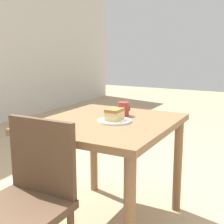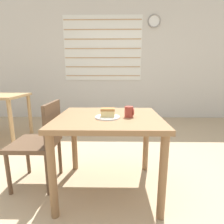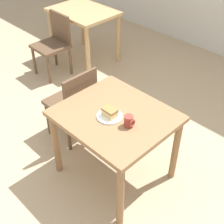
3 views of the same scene
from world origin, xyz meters
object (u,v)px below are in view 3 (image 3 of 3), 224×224
object	(u,v)px
dining_table_far	(84,19)
plate	(110,116)
dining_table_near	(115,124)
coffee_mug	(129,121)
chair_far_corner	(54,42)
chair_near_window	(74,102)
cake_slice	(110,112)

from	to	relation	value
dining_table_far	plate	xyz separation A→B (m)	(1.88, -1.34, 0.10)
dining_table_near	dining_table_far	bearing A→B (deg)	145.74
dining_table_far	coffee_mug	distance (m)	2.45
dining_table_near	chair_far_corner	bearing A→B (deg)	158.42
dining_table_near	plate	size ratio (longest dim) A/B	4.31
plate	coffee_mug	distance (m)	0.19
plate	dining_table_far	bearing A→B (deg)	144.46
chair_far_corner	plate	size ratio (longest dim) A/B	3.92
chair_near_window	cake_slice	distance (m)	0.72
dining_table_near	dining_table_far	xyz separation A→B (m)	(-1.89, 1.28, 0.02)
dining_table_near	coffee_mug	size ratio (longest dim) A/B	9.72
chair_far_corner	cake_slice	size ratio (longest dim) A/B	7.03
chair_far_corner	dining_table_near	bearing A→B (deg)	-20.56
dining_table_near	cake_slice	distance (m)	0.17
dining_table_near	plate	xyz separation A→B (m)	(-0.01, -0.06, 0.11)
dining_table_near	chair_far_corner	world-z (taller)	chair_far_corner
dining_table_far	chair_near_window	xyz separation A→B (m)	(1.23, -1.21, -0.16)
chair_near_window	plate	bearing A→B (deg)	78.33
dining_table_near	chair_far_corner	distance (m)	2.02
plate	coffee_mug	bearing A→B (deg)	8.47
plate	cake_slice	bearing A→B (deg)	14.58
dining_table_far	plate	bearing A→B (deg)	-35.54
dining_table_far	plate	size ratio (longest dim) A/B	4.28
dining_table_far	chair_near_window	size ratio (longest dim) A/B	1.09
chair_near_window	cake_slice	size ratio (longest dim) A/B	7.03
coffee_mug	dining_table_far	bearing A→B (deg)	147.49
coffee_mug	dining_table_near	bearing A→B (deg)	170.45
chair_near_window	chair_far_corner	size ratio (longest dim) A/B	1.00
dining_table_near	chair_far_corner	xyz separation A→B (m)	(-1.87, 0.74, -0.15)
dining_table_near	cake_slice	xyz separation A→B (m)	(-0.01, -0.06, 0.16)
dining_table_near	coffee_mug	xyz separation A→B (m)	(0.18, -0.03, 0.16)
cake_slice	chair_far_corner	bearing A→B (deg)	156.89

